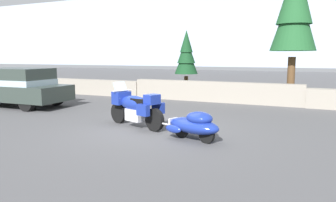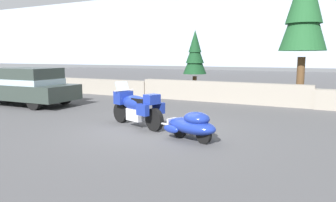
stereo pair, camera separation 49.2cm
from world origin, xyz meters
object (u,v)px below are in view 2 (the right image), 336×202
(car_shaped_trailer, at_px, (192,125))
(pine_tree_tall, at_px, (305,1))
(touring_motorcycle, at_px, (136,106))
(pine_tree_secondary, at_px, (195,54))
(suv_at_left_edge, at_px, (26,86))

(car_shaped_trailer, xyz_separation_m, pine_tree_tall, (1.77, 8.55, 4.15))
(touring_motorcycle, distance_m, pine_tree_secondary, 8.66)
(suv_at_left_edge, xyz_separation_m, pine_tree_secondary, (5.09, 6.95, 1.38))
(touring_motorcycle, bearing_deg, pine_tree_secondary, 100.73)
(suv_at_left_edge, distance_m, pine_tree_secondary, 8.72)
(pine_tree_tall, xyz_separation_m, pine_tree_secondary, (-5.50, 0.57, -2.34))
(car_shaped_trailer, distance_m, suv_at_left_edge, 9.09)
(touring_motorcycle, bearing_deg, car_shaped_trailer, -19.32)
(car_shaped_trailer, relative_size, pine_tree_secondary, 0.62)
(suv_at_left_edge, relative_size, pine_tree_secondary, 1.37)
(pine_tree_secondary, bearing_deg, touring_motorcycle, -79.27)
(pine_tree_secondary, bearing_deg, car_shaped_trailer, -67.73)
(touring_motorcycle, distance_m, car_shaped_trailer, 2.29)
(pine_tree_tall, bearing_deg, car_shaped_trailer, -101.71)
(touring_motorcycle, height_order, pine_tree_tall, pine_tree_tall)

